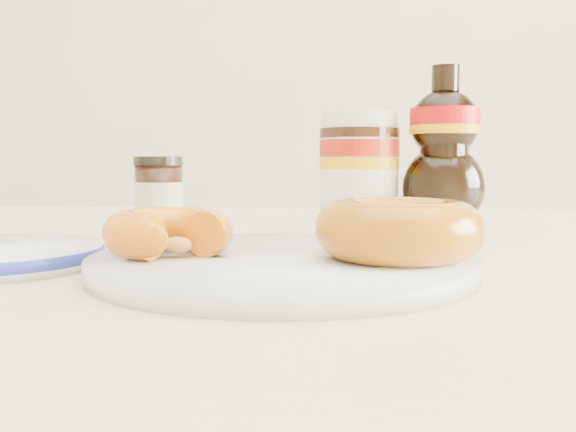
# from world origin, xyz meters

# --- Properties ---
(dining_table) EXTENTS (1.40, 0.90, 0.75)m
(dining_table) POSITION_xyz_m (0.00, 0.10, 0.67)
(dining_table) COLOR beige
(dining_table) RESTS_ON ground
(plate) EXTENTS (0.26, 0.26, 0.01)m
(plate) POSITION_xyz_m (-0.07, -0.05, 0.76)
(plate) COLOR white
(plate) RESTS_ON dining_table
(donut_bitten) EXTENTS (0.11, 0.11, 0.03)m
(donut_bitten) POSITION_xyz_m (-0.15, -0.06, 0.78)
(donut_bitten) COLOR #CA590B
(donut_bitten) RESTS_ON plate
(donut_whole) EXTENTS (0.13, 0.13, 0.04)m
(donut_whole) POSITION_xyz_m (0.00, -0.07, 0.78)
(donut_whole) COLOR #AA610A
(donut_whole) RESTS_ON plate
(nutella_jar) EXTENTS (0.09, 0.09, 0.13)m
(nutella_jar) POSITION_xyz_m (-0.01, 0.28, 0.82)
(nutella_jar) COLOR white
(nutella_jar) RESTS_ON dining_table
(syrup_bottle) EXTENTS (0.10, 0.09, 0.19)m
(syrup_bottle) POSITION_xyz_m (0.09, 0.28, 0.84)
(syrup_bottle) COLOR black
(syrup_bottle) RESTS_ON dining_table
(dark_jar) EXTENTS (0.05, 0.05, 0.08)m
(dark_jar) POSITION_xyz_m (-0.22, 0.17, 0.79)
(dark_jar) COLOR black
(dark_jar) RESTS_ON dining_table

